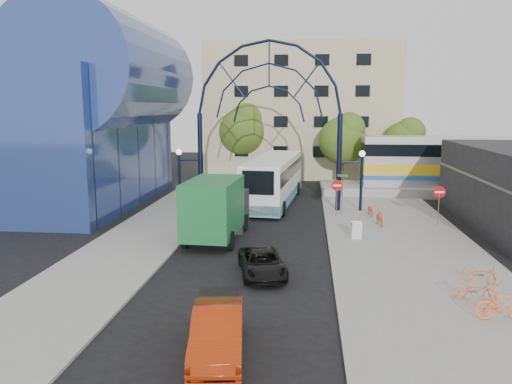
# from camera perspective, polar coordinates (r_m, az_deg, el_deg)

# --- Properties ---
(ground) EXTENTS (120.00, 120.00, 0.00)m
(ground) POSITION_cam_1_polar(r_m,az_deg,el_deg) (23.03, -1.41, -9.17)
(ground) COLOR black
(ground) RESTS_ON ground
(sidewalk_east) EXTENTS (8.00, 56.00, 0.12)m
(sidewalk_east) POSITION_cam_1_polar(r_m,az_deg,el_deg) (27.15, 16.85, -6.52)
(sidewalk_east) COLOR gray
(sidewalk_east) RESTS_ON ground
(plaza_west) EXTENTS (5.00, 50.00, 0.12)m
(plaza_west) POSITION_cam_1_polar(r_m,az_deg,el_deg) (30.07, -12.31, -4.75)
(plaza_west) COLOR gray
(plaza_west) RESTS_ON ground
(gateway_arch) EXTENTS (13.64, 0.44, 12.10)m
(gateway_arch) POSITION_cam_1_polar(r_m,az_deg,el_deg) (35.74, 1.50, 11.47)
(gateway_arch) COLOR black
(gateway_arch) RESTS_ON ground
(stop_sign) EXTENTS (0.80, 0.07, 2.50)m
(stop_sign) POSITION_cam_1_polar(r_m,az_deg,el_deg) (34.10, 9.25, 0.36)
(stop_sign) COLOR slate
(stop_sign) RESTS_ON sidewalk_east
(do_not_enter_sign) EXTENTS (0.76, 0.07, 2.48)m
(do_not_enter_sign) POSITION_cam_1_polar(r_m,az_deg,el_deg) (33.10, 20.21, -0.43)
(do_not_enter_sign) COLOR slate
(do_not_enter_sign) RESTS_ON sidewalk_east
(street_name_sign) EXTENTS (0.70, 0.70, 2.80)m
(street_name_sign) POSITION_cam_1_polar(r_m,az_deg,el_deg) (34.70, 9.86, 0.73)
(street_name_sign) COLOR slate
(street_name_sign) RESTS_ON sidewalk_east
(sandwich_board) EXTENTS (0.55, 0.61, 0.99)m
(sandwich_board) POSITION_cam_1_polar(r_m,az_deg,el_deg) (28.52, 11.43, -4.10)
(sandwich_board) COLOR white
(sandwich_board) RESTS_ON sidewalk_east
(transit_hall) EXTENTS (16.50, 18.00, 14.50)m
(transit_hall) POSITION_cam_1_polar(r_m,az_deg,el_deg) (40.87, -20.53, 8.03)
(transit_hall) COLOR navy
(transit_hall) RESTS_ON ground
(apartment_block) EXTENTS (20.00, 12.10, 14.00)m
(apartment_block) POSITION_cam_1_polar(r_m,az_deg,el_deg) (56.59, 5.26, 9.20)
(apartment_block) COLOR tan
(apartment_block) RESTS_ON ground
(train_platform) EXTENTS (32.00, 5.00, 0.80)m
(train_platform) POSITION_cam_1_polar(r_m,az_deg,el_deg) (47.39, 27.19, 0.06)
(train_platform) COLOR gray
(train_platform) RESTS_ON ground
(tree_north_a) EXTENTS (4.48, 4.48, 7.00)m
(tree_north_a) POSITION_cam_1_polar(r_m,az_deg,el_deg) (47.73, 10.03, 6.13)
(tree_north_a) COLOR #382314
(tree_north_a) RESTS_ON ground
(tree_north_b) EXTENTS (5.12, 5.12, 8.00)m
(tree_north_b) POSITION_cam_1_polar(r_m,az_deg,el_deg) (52.02, -1.40, 7.28)
(tree_north_b) COLOR #382314
(tree_north_b) RESTS_ON ground
(tree_north_c) EXTENTS (4.16, 4.16, 6.50)m
(tree_north_c) POSITION_cam_1_polar(r_m,az_deg,el_deg) (50.50, 16.70, 5.68)
(tree_north_c) COLOR #382314
(tree_north_c) RESTS_ON ground
(city_bus) EXTENTS (4.05, 13.24, 3.58)m
(city_bus) POSITION_cam_1_polar(r_m,az_deg,el_deg) (38.98, 2.07, 1.46)
(city_bus) COLOR white
(city_bus) RESTS_ON ground
(green_truck) EXTENTS (3.00, 7.13, 3.54)m
(green_truck) POSITION_cam_1_polar(r_m,az_deg,el_deg) (28.41, -4.46, -1.87)
(green_truck) COLOR black
(green_truck) RESTS_ON ground
(black_suv) EXTENTS (2.74, 4.40, 1.14)m
(black_suv) POSITION_cam_1_polar(r_m,az_deg,el_deg) (22.48, 0.70, -8.12)
(black_suv) COLOR black
(black_suv) RESTS_ON ground
(red_sedan) EXTENTS (2.07, 4.50, 1.43)m
(red_sedan) POSITION_cam_1_polar(r_m,az_deg,el_deg) (15.72, -4.43, -15.68)
(red_sedan) COLOR #9C2709
(red_sedan) RESTS_ON ground
(bike_near_a) EXTENTS (0.66, 1.57, 0.80)m
(bike_near_a) POSITION_cam_1_polar(r_m,az_deg,el_deg) (35.01, 12.96, -1.97)
(bike_near_a) COLOR red
(bike_near_a) RESTS_ON sidewalk_east
(bike_near_b) EXTENTS (0.64, 1.75, 1.03)m
(bike_near_b) POSITION_cam_1_polar(r_m,az_deg,el_deg) (32.10, 13.96, -2.85)
(bike_near_b) COLOR #D8502B
(bike_near_b) RESTS_ON sidewalk_east
(bike_far_a) EXTENTS (1.69, 1.14, 0.84)m
(bike_far_a) POSITION_cam_1_polar(r_m,az_deg,el_deg) (23.26, 24.42, -8.47)
(bike_far_a) COLOR orange
(bike_far_a) RESTS_ON sidewalk_east
(bike_far_b) EXTENTS (1.84, 0.55, 1.10)m
(bike_far_b) POSITION_cam_1_polar(r_m,az_deg,el_deg) (19.64, 26.33, -11.53)
(bike_far_b) COLOR orange
(bike_far_b) RESTS_ON sidewalk_east
(bike_far_c) EXTENTS (1.72, 0.88, 0.86)m
(bike_far_c) POSITION_cam_1_polar(r_m,az_deg,el_deg) (21.13, 23.74, -10.20)
(bike_far_c) COLOR #FD5E32
(bike_far_c) RESTS_ON sidewalk_east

